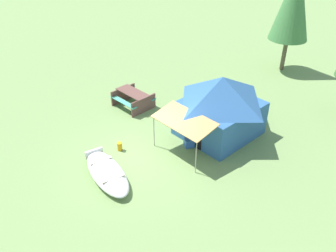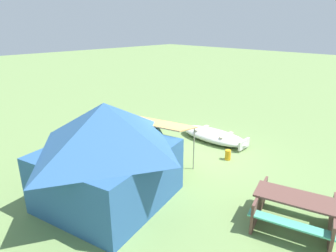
{
  "view_description": "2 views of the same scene",
  "coord_description": "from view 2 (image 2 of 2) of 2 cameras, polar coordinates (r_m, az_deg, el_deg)",
  "views": [
    {
      "loc": [
        9.9,
        -4.42,
        8.19
      ],
      "look_at": [
        0.41,
        0.74,
        1.28
      ],
      "focal_mm": 37.68,
      "sensor_mm": 36.0,
      "label": 1
    },
    {
      "loc": [
        -5.48,
        6.87,
        4.27
      ],
      "look_at": [
        0.5,
        0.8,
        1.27
      ],
      "focal_mm": 31.33,
      "sensor_mm": 36.0,
      "label": 2
    }
  ],
  "objects": [
    {
      "name": "ground_plane",
      "position": [
        9.77,
        5.42,
        -6.62
      ],
      "size": [
        80.0,
        80.0,
        0.0
      ],
      "primitive_type": "plane",
      "color": "#708F51"
    },
    {
      "name": "beached_rowboat",
      "position": [
        11.3,
        8.89,
        -1.84
      ],
      "size": [
        2.83,
        1.15,
        0.43
      ],
      "color": "silver",
      "rests_on": "ground_plane"
    },
    {
      "name": "fuel_can",
      "position": [
        9.89,
        11.56,
        -5.53
      ],
      "size": [
        0.22,
        0.22,
        0.34
      ],
      "primitive_type": "cylinder",
      "rotation": [
        0.0,
        0.0,
        3.29
      ],
      "color": "orange",
      "rests_on": "ground_plane"
    },
    {
      "name": "picnic_table",
      "position": [
        7.14,
        23.39,
        -14.53
      ],
      "size": [
        2.0,
        1.82,
        0.76
      ],
      "color": "brown",
      "rests_on": "ground_plane"
    },
    {
      "name": "canvas_cabin_tent",
      "position": [
        7.27,
        -11.69,
        -4.93
      ],
      "size": [
        3.59,
        4.74,
        2.55
      ],
      "color": "#2E5C95",
      "rests_on": "ground_plane"
    },
    {
      "name": "cooler_box",
      "position": [
        8.75,
        -3.98,
        -8.56
      ],
      "size": [
        0.42,
        0.56,
        0.35
      ],
      "primitive_type": "cube",
      "rotation": [
        0.0,
        0.0,
        1.38
      ],
      "color": "#3362BB",
      "rests_on": "ground_plane"
    }
  ]
}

